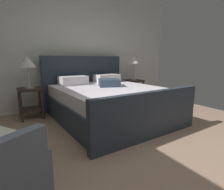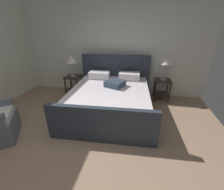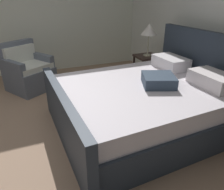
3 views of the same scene
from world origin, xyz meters
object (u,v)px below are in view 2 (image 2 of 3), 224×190
object	(u,v)px
table_lamp_left	(71,60)
bed	(111,98)
nightstand_left	(74,82)
nightstand_right	(162,86)
table_lamp_right	(166,61)

from	to	relation	value
table_lamp_left	bed	bearing A→B (deg)	-30.25
nightstand_left	table_lamp_left	world-z (taller)	table_lamp_left
bed	table_lamp_left	bearing A→B (deg)	149.75
bed	nightstand_right	world-z (taller)	bed
nightstand_right	nightstand_left	world-z (taller)	same
table_lamp_right	nightstand_left	xyz separation A→B (m)	(-2.62, -0.14, -0.71)
nightstand_left	bed	bearing A→B (deg)	-30.25
bed	table_lamp_right	size ratio (longest dim) A/B	3.82
bed	table_lamp_left	xyz separation A→B (m)	(-1.31, 0.76, 0.74)
bed	nightstand_left	xyz separation A→B (m)	(-1.31, 0.76, 0.06)
table_lamp_right	table_lamp_left	world-z (taller)	table_lamp_right
table_lamp_left	nightstand_right	bearing A→B (deg)	3.10
bed	table_lamp_left	world-z (taller)	bed
nightstand_right	nightstand_left	bearing A→B (deg)	-176.90
bed	nightstand_right	size ratio (longest dim) A/B	3.98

